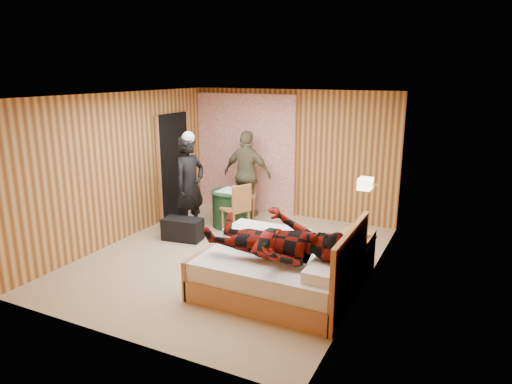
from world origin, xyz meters
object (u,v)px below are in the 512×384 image
at_px(round_table, 232,208).
at_px(man_at_table, 247,174).
at_px(chair_far, 245,190).
at_px(man_on_bed, 274,229).
at_px(bed, 279,271).
at_px(duffel_bag, 183,229).
at_px(nightstand, 356,253).
at_px(woman_standing, 190,185).
at_px(chair_near, 238,205).
at_px(wall_lamp, 365,184).

relative_size(round_table, man_at_table, 0.45).
distance_m(round_table, chair_far, 0.65).
bearing_deg(man_at_table, man_on_bed, 122.40).
distance_m(bed, duffel_bag, 2.50).
xyz_separation_m(nightstand, man_on_bed, (-0.73, -1.24, 0.64)).
relative_size(nightstand, man_on_bed, 0.35).
bearing_deg(woman_standing, nightstand, -84.63).
relative_size(round_table, chair_near, 0.86).
bearing_deg(chair_near, man_at_table, -138.54).
height_order(round_table, chair_far, chair_far).
bearing_deg(bed, man_on_bed, -84.34).
bearing_deg(chair_far, man_on_bed, -80.93).
distance_m(wall_lamp, man_at_table, 3.11).
relative_size(wall_lamp, bed, 0.13).
relative_size(nightstand, chair_far, 0.67).
height_order(nightstand, chair_near, chair_near).
bearing_deg(duffel_bag, man_on_bed, -37.32).
distance_m(round_table, man_at_table, 0.83).
distance_m(wall_lamp, man_on_bed, 1.64).
bearing_deg(man_on_bed, wall_lamp, 61.21).
distance_m(round_table, duffel_bag, 1.11).
height_order(duffel_bag, woman_standing, woman_standing).
relative_size(wall_lamp, round_table, 0.33).
distance_m(duffel_bag, man_on_bed, 2.73).
bearing_deg(man_at_table, chair_far, 44.86).
xyz_separation_m(woman_standing, man_on_bed, (2.36, -1.65, 0.07)).
bearing_deg(wall_lamp, man_on_bed, -118.79).
xyz_separation_m(wall_lamp, round_table, (-2.66, 0.90, -0.95)).
distance_m(wall_lamp, round_table, 2.97).
bearing_deg(nightstand, bed, -126.60).
relative_size(wall_lamp, man_at_table, 0.15).
relative_size(chair_far, chair_near, 1.03).
xyz_separation_m(bed, duffel_bag, (-2.27, 1.06, -0.11)).
distance_m(nightstand, round_table, 2.83).
xyz_separation_m(nightstand, woman_standing, (-3.09, 0.41, 0.57)).
height_order(wall_lamp, duffel_bag, wall_lamp).
xyz_separation_m(round_table, chair_far, (-0.03, 0.62, 0.19)).
relative_size(nightstand, chair_near, 0.69).
relative_size(bed, duffel_bag, 2.93).
distance_m(wall_lamp, nightstand, 1.00).
xyz_separation_m(bed, man_on_bed, (0.02, -0.23, 0.65)).
bearing_deg(nightstand, chair_near, 161.92).
xyz_separation_m(duffel_bag, man_at_table, (0.40, 1.67, 0.67)).
height_order(bed, man_at_table, man_at_table).
xyz_separation_m(bed, chair_near, (-1.56, 1.77, 0.23)).
xyz_separation_m(round_table, woman_standing, (-0.47, -0.66, 0.53)).
bearing_deg(woman_standing, bed, -108.42).
bearing_deg(man_on_bed, nightstand, 59.51).
bearing_deg(round_table, chair_near, -45.41).
relative_size(chair_far, man_at_table, 0.54).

